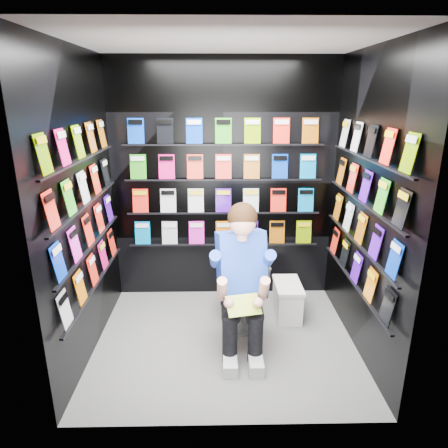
{
  "coord_description": "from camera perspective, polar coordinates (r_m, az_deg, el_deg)",
  "views": [
    {
      "loc": [
        -0.07,
        -3.23,
        2.22
      ],
      "look_at": [
        -0.01,
        0.15,
        1.12
      ],
      "focal_mm": 32.0,
      "sensor_mm": 36.0,
      "label": 1
    }
  ],
  "objects": [
    {
      "name": "floor",
      "position": [
        3.92,
        0.19,
        -16.41
      ],
      "size": [
        2.4,
        2.4,
        0.0
      ],
      "primitive_type": "plane",
      "color": "slate",
      "rests_on": "ground"
    },
    {
      "name": "ceiling",
      "position": [
        3.26,
        0.24,
        24.76
      ],
      "size": [
        2.4,
        2.4,
        0.0
      ],
      "primitive_type": "plane",
      "color": "white",
      "rests_on": "floor"
    },
    {
      "name": "wall_back",
      "position": [
        4.33,
        -0.09,
        5.8
      ],
      "size": [
        2.4,
        0.04,
        2.6
      ],
      "primitive_type": "cube",
      "color": "black",
      "rests_on": "floor"
    },
    {
      "name": "wall_front",
      "position": [
        2.42,
        0.75,
        -4.33
      ],
      "size": [
        2.4,
        0.04,
        2.6
      ],
      "primitive_type": "cube",
      "color": "black",
      "rests_on": "floor"
    },
    {
      "name": "wall_left",
      "position": [
        3.54,
        -19.58,
        1.95
      ],
      "size": [
        0.04,
        2.0,
        2.6
      ],
      "primitive_type": "cube",
      "color": "black",
      "rests_on": "floor"
    },
    {
      "name": "wall_right",
      "position": [
        3.59,
        19.72,
        2.15
      ],
      "size": [
        0.04,
        2.0,
        2.6
      ],
      "primitive_type": "cube",
      "color": "black",
      "rests_on": "floor"
    },
    {
      "name": "comics_back",
      "position": [
        4.3,
        -0.08,
        5.78
      ],
      "size": [
        2.1,
        0.06,
        1.37
      ],
      "primitive_type": null,
      "color": "#E1166F",
      "rests_on": "wall_back"
    },
    {
      "name": "comics_left",
      "position": [
        3.53,
        -19.13,
        2.03
      ],
      "size": [
        0.06,
        1.7,
        1.37
      ],
      "primitive_type": null,
      "color": "#E1166F",
      "rests_on": "wall_left"
    },
    {
      "name": "comics_right",
      "position": [
        3.58,
        19.28,
        2.23
      ],
      "size": [
        0.06,
        1.7,
        1.37
      ],
      "primitive_type": null,
      "color": "#E1166F",
      "rests_on": "wall_right"
    },
    {
      "name": "toilet",
      "position": [
        4.07,
        2.06,
        -9.03
      ],
      "size": [
        0.57,
        0.82,
        0.73
      ],
      "primitive_type": "imported",
      "rotation": [
        0.0,
        0.0,
        3.35
      ],
      "color": "silver",
      "rests_on": "floor"
    },
    {
      "name": "longbox",
      "position": [
        4.28,
        9.02,
        -10.83
      ],
      "size": [
        0.25,
        0.45,
        0.33
      ],
      "primitive_type": "cube",
      "rotation": [
        0.0,
        0.0,
        0.0
      ],
      "color": "silver",
      "rests_on": "floor"
    },
    {
      "name": "longbox_lid",
      "position": [
        4.2,
        9.15,
        -8.63
      ],
      "size": [
        0.27,
        0.47,
        0.03
      ],
      "primitive_type": "cube",
      "rotation": [
        0.0,
        0.0,
        0.0
      ],
      "color": "silver",
      "rests_on": "longbox"
    },
    {
      "name": "reader",
      "position": [
        3.54,
        2.47,
        -5.61
      ],
      "size": [
        0.72,
        0.92,
        1.52
      ],
      "primitive_type": null,
      "rotation": [
        0.0,
        0.0,
        0.21
      ],
      "color": "blue",
      "rests_on": "toilet"
    },
    {
      "name": "held_comic",
      "position": [
        3.33,
        2.79,
        -11.5
      ],
      "size": [
        0.31,
        0.22,
        0.12
      ],
      "primitive_type": "cube",
      "rotation": [
        -0.96,
        0.0,
        0.21
      ],
      "color": "green",
      "rests_on": "reader"
    }
  ]
}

